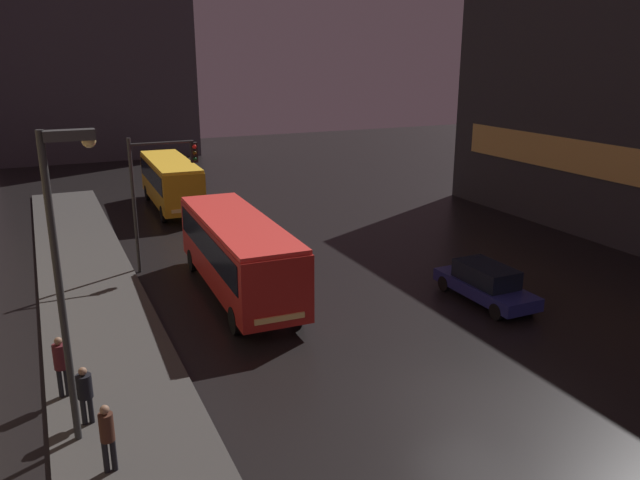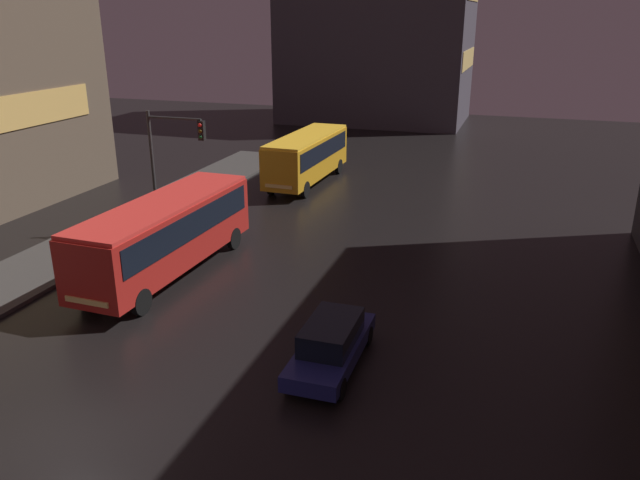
{
  "view_description": "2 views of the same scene",
  "coord_description": "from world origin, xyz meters",
  "px_view_note": "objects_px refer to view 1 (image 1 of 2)",
  "views": [
    {
      "loc": [
        -10.44,
        -12.66,
        9.56
      ],
      "look_at": [
        0.79,
        11.84,
        1.48
      ],
      "focal_mm": 35.0,
      "sensor_mm": 36.0,
      "label": 1
    },
    {
      "loc": [
        10.28,
        -10.51,
        10.37
      ],
      "look_at": [
        2.71,
        12.49,
        1.57
      ],
      "focal_mm": 35.0,
      "sensor_mm": 36.0,
      "label": 2
    }
  ],
  "objects_px": {
    "pedestrian_near": "(107,433)",
    "pedestrian_far": "(85,390)",
    "pedestrian_mid": "(61,361)",
    "street_lamp_sidewalk": "(65,244)",
    "car_taxi": "(485,283)",
    "traffic_light_main": "(156,182)",
    "bus_near": "(238,249)",
    "bus_far": "(171,179)"
  },
  "relations": [
    {
      "from": "bus_near",
      "to": "street_lamp_sidewalk",
      "type": "xyz_separation_m",
      "value": [
        -6.65,
        -8.22,
        3.33
      ]
    },
    {
      "from": "bus_near",
      "to": "car_taxi",
      "type": "height_order",
      "value": "bus_near"
    },
    {
      "from": "pedestrian_mid",
      "to": "street_lamp_sidewalk",
      "type": "relative_size",
      "value": 0.23
    },
    {
      "from": "bus_far",
      "to": "bus_near",
      "type": "bearing_deg",
      "value": 89.51
    },
    {
      "from": "pedestrian_near",
      "to": "street_lamp_sidewalk",
      "type": "height_order",
      "value": "street_lamp_sidewalk"
    },
    {
      "from": "bus_near",
      "to": "pedestrian_far",
      "type": "bearing_deg",
      "value": 50.89
    },
    {
      "from": "bus_far",
      "to": "pedestrian_far",
      "type": "xyz_separation_m",
      "value": [
        -7.17,
        -23.6,
        -0.82
      ]
    },
    {
      "from": "street_lamp_sidewalk",
      "to": "pedestrian_mid",
      "type": "bearing_deg",
      "value": 100.21
    },
    {
      "from": "pedestrian_near",
      "to": "pedestrian_far",
      "type": "xyz_separation_m",
      "value": [
        -0.3,
        2.3,
        -0.03
      ]
    },
    {
      "from": "car_taxi",
      "to": "traffic_light_main",
      "type": "relative_size",
      "value": 0.77
    },
    {
      "from": "bus_far",
      "to": "car_taxi",
      "type": "xyz_separation_m",
      "value": [
        8.11,
        -20.85,
        -1.17
      ]
    },
    {
      "from": "bus_far",
      "to": "pedestrian_near",
      "type": "relative_size",
      "value": 5.36
    },
    {
      "from": "pedestrian_near",
      "to": "pedestrian_mid",
      "type": "xyz_separation_m",
      "value": [
        -0.78,
        4.04,
        0.09
      ]
    },
    {
      "from": "bus_near",
      "to": "pedestrian_near",
      "type": "bearing_deg",
      "value": 59.38
    },
    {
      "from": "bus_far",
      "to": "traffic_light_main",
      "type": "xyz_separation_m",
      "value": [
        -2.88,
        -11.5,
        2.16
      ]
    },
    {
      "from": "car_taxi",
      "to": "traffic_light_main",
      "type": "xyz_separation_m",
      "value": [
        -10.99,
        9.36,
        3.33
      ]
    },
    {
      "from": "pedestrian_near",
      "to": "pedestrian_far",
      "type": "distance_m",
      "value": 2.32
    },
    {
      "from": "pedestrian_mid",
      "to": "pedestrian_far",
      "type": "distance_m",
      "value": 1.8
    },
    {
      "from": "pedestrian_far",
      "to": "street_lamp_sidewalk",
      "type": "bearing_deg",
      "value": -101.42
    },
    {
      "from": "bus_far",
      "to": "traffic_light_main",
      "type": "bearing_deg",
      "value": 77.58
    },
    {
      "from": "bus_far",
      "to": "pedestrian_mid",
      "type": "bearing_deg",
      "value": 72.32
    },
    {
      "from": "traffic_light_main",
      "to": "street_lamp_sidewalk",
      "type": "height_order",
      "value": "street_lamp_sidewalk"
    },
    {
      "from": "bus_near",
      "to": "street_lamp_sidewalk",
      "type": "height_order",
      "value": "street_lamp_sidewalk"
    },
    {
      "from": "pedestrian_far",
      "to": "street_lamp_sidewalk",
      "type": "xyz_separation_m",
      "value": [
        -0.06,
        -0.6,
        4.17
      ]
    },
    {
      "from": "bus_near",
      "to": "pedestrian_far",
      "type": "height_order",
      "value": "bus_near"
    },
    {
      "from": "bus_far",
      "to": "car_taxi",
      "type": "height_order",
      "value": "bus_far"
    },
    {
      "from": "bus_far",
      "to": "traffic_light_main",
      "type": "relative_size",
      "value": 1.53
    },
    {
      "from": "pedestrian_far",
      "to": "bus_near",
      "type": "bearing_deg",
      "value": 43.66
    },
    {
      "from": "pedestrian_mid",
      "to": "street_lamp_sidewalk",
      "type": "xyz_separation_m",
      "value": [
        0.42,
        -2.34,
        4.05
      ]
    },
    {
      "from": "car_taxi",
      "to": "pedestrian_far",
      "type": "relative_size",
      "value": 2.86
    },
    {
      "from": "car_taxi",
      "to": "traffic_light_main",
      "type": "bearing_deg",
      "value": -40.66
    },
    {
      "from": "pedestrian_near",
      "to": "street_lamp_sidewalk",
      "type": "relative_size",
      "value": 0.22
    },
    {
      "from": "bus_far",
      "to": "street_lamp_sidewalk",
      "type": "height_order",
      "value": "street_lamp_sidewalk"
    },
    {
      "from": "pedestrian_far",
      "to": "traffic_light_main",
      "type": "bearing_deg",
      "value": 64.94
    },
    {
      "from": "traffic_light_main",
      "to": "street_lamp_sidewalk",
      "type": "xyz_separation_m",
      "value": [
        -4.36,
        -12.7,
        1.2
      ]
    },
    {
      "from": "car_taxi",
      "to": "pedestrian_far",
      "type": "height_order",
      "value": "pedestrian_far"
    },
    {
      "from": "car_taxi",
      "to": "pedestrian_near",
      "type": "relative_size",
      "value": 2.7
    },
    {
      "from": "car_taxi",
      "to": "pedestrian_far",
      "type": "xyz_separation_m",
      "value": [
        -15.29,
        -2.74,
        0.35
      ]
    },
    {
      "from": "car_taxi",
      "to": "street_lamp_sidewalk",
      "type": "relative_size",
      "value": 0.6
    },
    {
      "from": "pedestrian_near",
      "to": "street_lamp_sidewalk",
      "type": "distance_m",
      "value": 4.49
    },
    {
      "from": "car_taxi",
      "to": "pedestrian_mid",
      "type": "xyz_separation_m",
      "value": [
        -15.77,
        -1.01,
        0.48
      ]
    },
    {
      "from": "pedestrian_near",
      "to": "pedestrian_mid",
      "type": "height_order",
      "value": "pedestrian_mid"
    }
  ]
}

